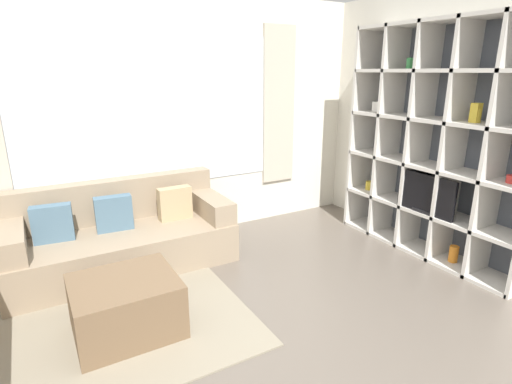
% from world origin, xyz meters
% --- Properties ---
extents(wall_back, '(6.33, 0.11, 2.70)m').
position_xyz_m(wall_back, '(0.00, 3.01, 1.36)').
color(wall_back, silver).
rests_on(wall_back, ground_plane).
extents(wall_right, '(0.07, 4.17, 2.70)m').
position_xyz_m(wall_right, '(2.60, 1.49, 1.35)').
color(wall_right, silver).
rests_on(wall_right, ground_plane).
extents(area_rug, '(2.56, 1.76, 0.01)m').
position_xyz_m(area_rug, '(-1.09, 1.58, 0.01)').
color(area_rug, gray).
rests_on(area_rug, ground_plane).
extents(shelving_unit, '(0.40, 2.06, 2.34)m').
position_xyz_m(shelving_unit, '(2.40, 1.27, 1.16)').
color(shelving_unit, '#515660').
rests_on(shelving_unit, ground_plane).
extents(couch_main, '(2.09, 0.87, 0.82)m').
position_xyz_m(couch_main, '(-0.51, 2.54, 0.30)').
color(couch_main, gray).
rests_on(couch_main, ground_plane).
extents(ottoman, '(0.74, 0.65, 0.43)m').
position_xyz_m(ottoman, '(-0.73, 1.42, 0.21)').
color(ottoman, brown).
rests_on(ottoman, ground_plane).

